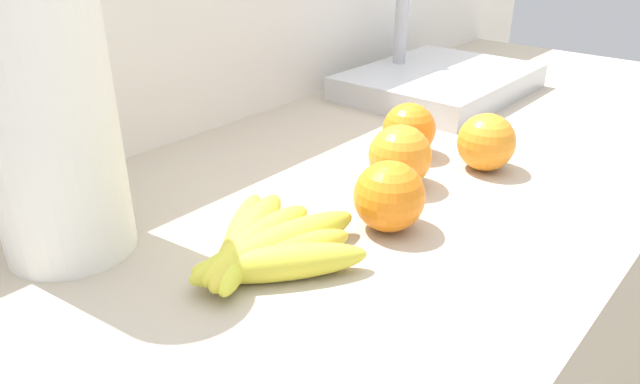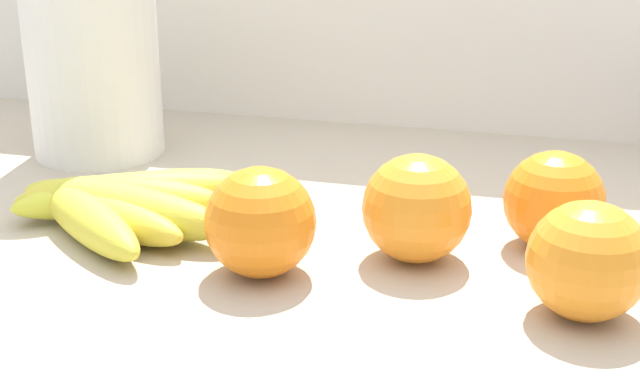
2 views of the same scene
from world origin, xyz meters
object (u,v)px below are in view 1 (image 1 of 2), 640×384
(banana_bunch, at_px, (263,246))
(orange_right, at_px, (486,142))
(paper_towel_roll, at_px, (45,111))
(sink_basin, at_px, (439,81))
(orange_far_right, at_px, (409,129))
(orange_front, at_px, (389,196))
(orange_back_left, at_px, (400,156))

(banana_bunch, distance_m, orange_right, 0.36)
(paper_towel_roll, height_order, sink_basin, paper_towel_roll)
(orange_far_right, height_order, orange_front, orange_front)
(orange_far_right, bearing_deg, orange_back_left, -153.64)
(orange_far_right, relative_size, paper_towel_roll, 0.23)
(banana_bunch, height_order, paper_towel_roll, paper_towel_roll)
(orange_far_right, xyz_separation_m, orange_right, (0.02, -0.10, 0.00))
(orange_front, bearing_deg, orange_far_right, 26.96)
(orange_far_right, height_order, orange_back_left, orange_back_left)
(orange_front, distance_m, paper_towel_roll, 0.35)
(orange_far_right, relative_size, sink_basin, 0.21)
(banana_bunch, relative_size, sink_basin, 0.57)
(banana_bunch, relative_size, orange_front, 2.60)
(banana_bunch, distance_m, orange_back_left, 0.24)
(orange_right, height_order, orange_back_left, orange_back_left)
(orange_back_left, xyz_separation_m, paper_towel_roll, (-0.34, 0.17, 0.11))
(orange_far_right, distance_m, orange_back_left, 0.10)
(banana_bunch, distance_m, orange_far_right, 0.33)
(sink_basin, bearing_deg, paper_towel_roll, 179.53)
(orange_right, xyz_separation_m, paper_towel_roll, (-0.46, 0.23, 0.11))
(banana_bunch, height_order, orange_back_left, orange_back_left)
(orange_front, height_order, orange_right, orange_front)
(banana_bunch, bearing_deg, orange_right, -9.90)
(orange_back_left, relative_size, sink_basin, 0.22)
(banana_bunch, relative_size, orange_back_left, 2.56)
(orange_far_right, bearing_deg, banana_bunch, -172.40)
(orange_far_right, relative_size, orange_right, 0.97)
(orange_front, bearing_deg, paper_towel_roll, 137.39)
(orange_far_right, height_order, sink_basin, sink_basin)
(orange_front, height_order, orange_back_left, orange_back_left)
(banana_bunch, bearing_deg, orange_back_left, -0.68)
(orange_back_left, bearing_deg, sink_basin, 23.24)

